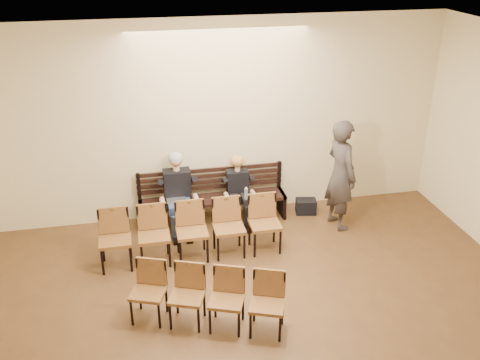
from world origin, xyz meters
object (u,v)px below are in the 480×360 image
object	(u,v)px
laptop	(176,202)
water_bottle	(246,199)
seated_woman	(239,194)
bag	(306,206)
seated_man	(178,192)
chair_row_front	(192,232)
chair_row_back	(207,299)
bench	(213,209)
passerby	(341,167)

from	to	relation	value
laptop	water_bottle	bearing A→B (deg)	0.97
seated_woman	bag	xyz separation A→B (m)	(1.27, 0.05, -0.41)
seated_woman	laptop	size ratio (longest dim) A/B	3.39
seated_man	laptop	xyz separation A→B (m)	(-0.05, -0.12, -0.11)
bag	seated_woman	bearing A→B (deg)	-177.77
seated_man	seated_woman	world-z (taller)	seated_man
laptop	chair_row_front	size ratio (longest dim) A/B	0.11
seated_woman	chair_row_front	size ratio (longest dim) A/B	0.38
chair_row_front	chair_row_back	bearing A→B (deg)	-90.75
water_bottle	bag	world-z (taller)	water_bottle
bench	bag	bearing A→B (deg)	-2.35
water_bottle	chair_row_back	distance (m)	2.60
chair_row_front	water_bottle	bearing A→B (deg)	35.87
bench	laptop	distance (m)	0.78
bench	passerby	bearing A→B (deg)	-15.86
bench	chair_row_front	distance (m)	1.25
passerby	chair_row_front	world-z (taller)	passerby
bag	passerby	bearing A→B (deg)	-52.98
water_bottle	passerby	bearing A→B (deg)	-8.23
bench	seated_man	size ratio (longest dim) A/B	1.91
bag	chair_row_back	xyz separation A→B (m)	(-2.24, -2.67, 0.28)
seated_man	seated_woman	size ratio (longest dim) A/B	1.25
seated_woman	water_bottle	world-z (taller)	seated_woman
seated_woman	passerby	world-z (taller)	passerby
bench	chair_row_front	world-z (taller)	chair_row_front
water_bottle	chair_row_front	size ratio (longest dim) A/B	0.08
bench	chair_row_back	xyz separation A→B (m)	(-0.53, -2.74, 0.19)
laptop	passerby	bearing A→B (deg)	-0.22
water_bottle	bag	distance (m)	1.30
seated_woman	chair_row_back	world-z (taller)	seated_woman
seated_man	bag	bearing A→B (deg)	1.22
seated_woman	chair_row_front	bearing A→B (deg)	-133.57
laptop	bag	bearing A→B (deg)	11.28
bag	chair_row_back	size ratio (longest dim) A/B	0.18
passerby	water_bottle	bearing A→B (deg)	69.75
laptop	passerby	distance (m)	2.85
water_bottle	bag	size ratio (longest dim) A/B	0.59
bench	seated_man	bearing A→B (deg)	-168.93
seated_woman	water_bottle	bearing A→B (deg)	-72.25
seated_man	seated_woman	distance (m)	1.06
bench	bag	world-z (taller)	bench
laptop	chair_row_back	world-z (taller)	chair_row_back
seated_woman	water_bottle	distance (m)	0.26
water_bottle	chair_row_back	bearing A→B (deg)	-113.78
chair_row_front	chair_row_back	size ratio (longest dim) A/B	1.41
laptop	passerby	xyz separation A→B (m)	(2.77, -0.36, 0.55)
laptop	seated_man	bearing A→B (deg)	76.03
bench	bag	xyz separation A→B (m)	(1.71, -0.07, -0.09)
seated_man	chair_row_back	xyz separation A→B (m)	(0.09, -2.62, -0.27)
water_bottle	chair_row_front	xyz separation A→B (m)	(-1.03, -0.75, -0.10)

